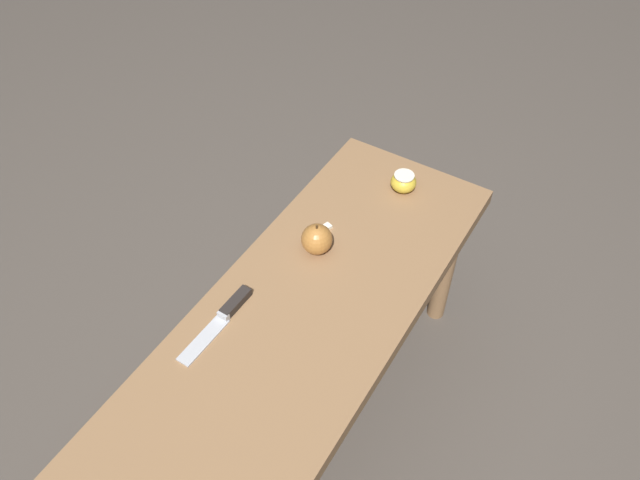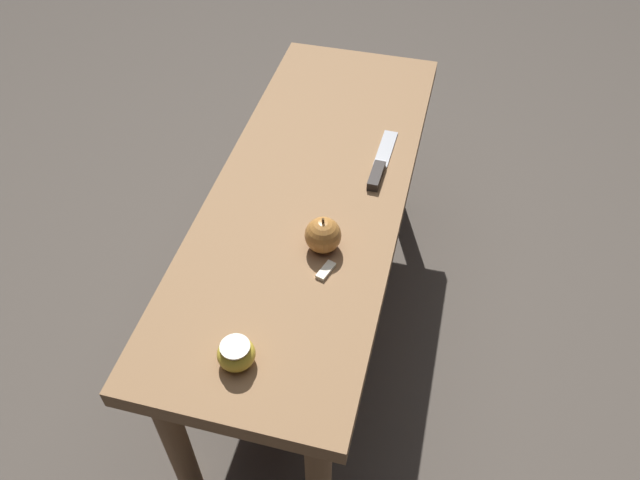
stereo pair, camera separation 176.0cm
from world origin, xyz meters
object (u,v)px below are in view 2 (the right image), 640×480
(wooden_bench, at_px, (311,209))
(apple_whole, at_px, (323,235))
(apple_cut, at_px, (236,354))
(knife, at_px, (379,167))

(wooden_bench, distance_m, apple_whole, 0.21)
(apple_whole, bearing_deg, wooden_bench, 22.48)
(wooden_bench, distance_m, apple_cut, 0.46)
(knife, xyz_separation_m, apple_cut, (-0.54, 0.14, 0.02))
(apple_whole, height_order, apple_cut, apple_whole)
(knife, height_order, apple_cut, apple_cut)
(apple_whole, relative_size, apple_cut, 1.25)
(knife, bearing_deg, apple_whole, 167.52)
(wooden_bench, bearing_deg, knife, -55.84)
(wooden_bench, height_order, apple_cut, apple_cut)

